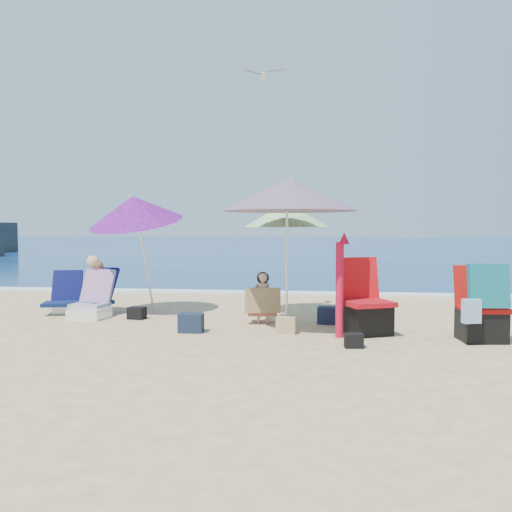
# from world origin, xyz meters

# --- Properties ---
(ground) EXTENTS (120.00, 120.00, 0.00)m
(ground) POSITION_xyz_m (0.00, 0.00, 0.00)
(ground) COLOR #D8BC84
(ground) RESTS_ON ground
(sea) EXTENTS (120.00, 80.00, 0.12)m
(sea) POSITION_xyz_m (0.00, 45.00, -0.05)
(sea) COLOR navy
(sea) RESTS_ON ground
(foam) EXTENTS (120.00, 0.50, 0.04)m
(foam) POSITION_xyz_m (0.00, 5.10, 0.02)
(foam) COLOR white
(foam) RESTS_ON ground
(umbrella_turquoise) EXTENTS (2.41, 2.41, 2.31)m
(umbrella_turquoise) POSITION_xyz_m (0.25, 0.55, 2.03)
(umbrella_turquoise) COLOR silver
(umbrella_turquoise) RESTS_ON ground
(umbrella_striped) EXTENTS (1.69, 1.69, 2.03)m
(umbrella_striped) POSITION_xyz_m (0.12, 2.05, 1.78)
(umbrella_striped) COLOR white
(umbrella_striped) RESTS_ON ground
(umbrella_blue) EXTENTS (2.13, 2.17, 2.28)m
(umbrella_blue) POSITION_xyz_m (-2.57, 1.77, 1.87)
(umbrella_blue) COLOR silver
(umbrella_blue) RESTS_ON ground
(furled_umbrella) EXTENTS (0.21, 0.18, 1.48)m
(furled_umbrella) POSITION_xyz_m (1.00, 0.18, 0.82)
(furled_umbrella) COLOR #BA0D2B
(furled_umbrella) RESTS_ON ground
(chair_navy) EXTENTS (0.75, 0.89, 0.76)m
(chair_navy) POSITION_xyz_m (-3.87, 1.82, 0.20)
(chair_navy) COLOR #0B1942
(chair_navy) RESTS_ON ground
(chair_rainbow) EXTENTS (0.68, 0.85, 0.81)m
(chair_rainbow) POSITION_xyz_m (-3.22, 1.39, 0.21)
(chair_rainbow) COLOR #EA6C52
(chair_rainbow) RESTS_ON ground
(camp_chair_left) EXTENTS (0.85, 0.94, 1.11)m
(camp_chair_left) POSITION_xyz_m (1.37, 0.46, 0.33)
(camp_chair_left) COLOR #A60B14
(camp_chair_left) RESTS_ON ground
(camp_chair_right) EXTENTS (0.70, 0.84, 1.08)m
(camp_chair_right) POSITION_xyz_m (2.89, 0.13, 0.39)
(camp_chair_right) COLOR #AA0F0C
(camp_chair_right) RESTS_ON ground
(person_center) EXTENTS (0.59, 0.49, 0.84)m
(person_center) POSITION_xyz_m (-0.21, 1.11, 0.41)
(person_center) COLOR tan
(person_center) RESTS_ON ground
(person_left) EXTENTS (0.72, 0.87, 1.05)m
(person_left) POSITION_xyz_m (-3.27, 1.81, 0.48)
(person_left) COLOR tan
(person_left) RESTS_ON ground
(bag_navy_a) EXTENTS (0.36, 0.27, 0.27)m
(bag_navy_a) POSITION_xyz_m (-1.19, 0.30, 0.14)
(bag_navy_a) COLOR #172134
(bag_navy_a) RESTS_ON ground
(bag_black_a) EXTENTS (0.31, 0.24, 0.20)m
(bag_black_a) POSITION_xyz_m (-2.37, 1.30, 0.10)
(bag_black_a) COLOR black
(bag_black_a) RESTS_ON ground
(bag_tan) EXTENTS (0.30, 0.22, 0.24)m
(bag_tan) POSITION_xyz_m (0.22, 0.37, 0.12)
(bag_tan) COLOR tan
(bag_tan) RESTS_ON ground
(bag_navy_b) EXTENTS (0.39, 0.31, 0.27)m
(bag_navy_b) POSITION_xyz_m (0.86, 1.26, 0.13)
(bag_navy_b) COLOR #1B223C
(bag_navy_b) RESTS_ON ground
(bag_black_b) EXTENTS (0.25, 0.19, 0.18)m
(bag_black_b) POSITION_xyz_m (1.15, -0.46, 0.09)
(bag_black_b) COLOR black
(bag_black_b) RESTS_ON ground
(seagull) EXTENTS (0.70, 0.56, 0.12)m
(seagull) POSITION_xyz_m (-0.28, 1.77, 4.12)
(seagull) COLOR white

